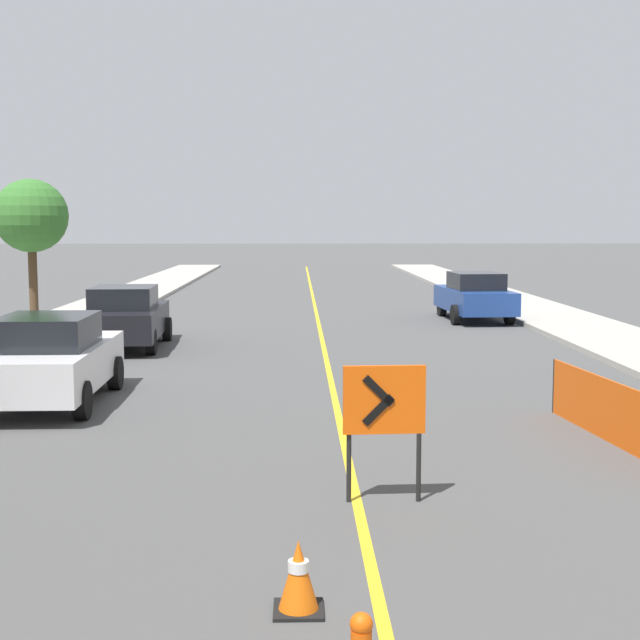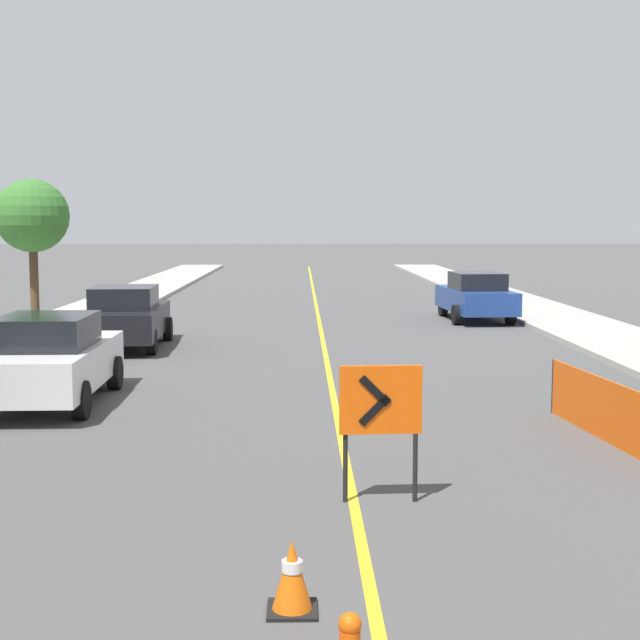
{
  "view_description": "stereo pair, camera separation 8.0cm",
  "coord_description": "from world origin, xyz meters",
  "px_view_note": "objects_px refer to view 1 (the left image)",
  "views": [
    {
      "loc": [
        -0.68,
        7.28,
        3.18
      ],
      "look_at": [
        -0.16,
        27.33,
        1.0
      ],
      "focal_mm": 50.0,
      "sensor_mm": 36.0,
      "label": 1
    },
    {
      "loc": [
        -0.6,
        7.27,
        3.18
      ],
      "look_at": [
        -0.16,
        27.33,
        1.0
      ],
      "focal_mm": 50.0,
      "sensor_mm": 36.0,
      "label": 2
    }
  ],
  "objects_px": {
    "arrow_barricade_primary": "(384,406)",
    "parked_car_curb_near": "(50,359)",
    "traffic_cone_third": "(298,576)",
    "parked_car_curb_mid": "(125,317)",
    "parked_car_curb_far": "(475,296)",
    "street_tree_left_near": "(31,217)"
  },
  "relations": [
    {
      "from": "parked_car_curb_far",
      "to": "traffic_cone_third",
      "type": "bearing_deg",
      "value": -108.25
    },
    {
      "from": "arrow_barricade_primary",
      "to": "parked_car_curb_near",
      "type": "xyz_separation_m",
      "value": [
        -5.34,
        5.7,
        -0.31
      ]
    },
    {
      "from": "arrow_barricade_primary",
      "to": "street_tree_left_near",
      "type": "height_order",
      "value": "street_tree_left_near"
    },
    {
      "from": "street_tree_left_near",
      "to": "traffic_cone_third",
      "type": "bearing_deg",
      "value": -67.64
    },
    {
      "from": "arrow_barricade_primary",
      "to": "street_tree_left_near",
      "type": "distance_m",
      "value": 17.24
    },
    {
      "from": "parked_car_curb_near",
      "to": "parked_car_curb_mid",
      "type": "relative_size",
      "value": 0.99
    },
    {
      "from": "parked_car_curb_near",
      "to": "arrow_barricade_primary",
      "type": "bearing_deg",
      "value": -47.73
    },
    {
      "from": "traffic_cone_third",
      "to": "parked_car_curb_far",
      "type": "bearing_deg",
      "value": 75.15
    },
    {
      "from": "arrow_barricade_primary",
      "to": "parked_car_curb_near",
      "type": "height_order",
      "value": "parked_car_curb_near"
    },
    {
      "from": "traffic_cone_third",
      "to": "parked_car_curb_mid",
      "type": "xyz_separation_m",
      "value": [
        -4.41,
        15.76,
        0.5
      ]
    },
    {
      "from": "traffic_cone_third",
      "to": "parked_car_curb_far",
      "type": "xyz_separation_m",
      "value": [
        5.84,
        22.02,
        0.5
      ]
    },
    {
      "from": "parked_car_curb_mid",
      "to": "parked_car_curb_far",
      "type": "height_order",
      "value": "same"
    },
    {
      "from": "parked_car_curb_near",
      "to": "parked_car_curb_far",
      "type": "relative_size",
      "value": 0.98
    },
    {
      "from": "arrow_barricade_primary",
      "to": "parked_car_curb_far",
      "type": "distance_m",
      "value": 19.73
    },
    {
      "from": "parked_car_curb_far",
      "to": "street_tree_left_near",
      "type": "height_order",
      "value": "street_tree_left_near"
    },
    {
      "from": "parked_car_curb_mid",
      "to": "street_tree_left_near",
      "type": "distance_m",
      "value": 4.4
    },
    {
      "from": "parked_car_curb_mid",
      "to": "parked_car_curb_near",
      "type": "bearing_deg",
      "value": -92.29
    },
    {
      "from": "arrow_barricade_primary",
      "to": "parked_car_curb_far",
      "type": "height_order",
      "value": "parked_car_curb_far"
    },
    {
      "from": "arrow_barricade_primary",
      "to": "parked_car_curb_far",
      "type": "relative_size",
      "value": 0.36
    },
    {
      "from": "arrow_barricade_primary",
      "to": "parked_car_curb_near",
      "type": "bearing_deg",
      "value": 130.21
    },
    {
      "from": "parked_car_curb_near",
      "to": "street_tree_left_near",
      "type": "xyz_separation_m",
      "value": [
        -2.97,
        9.24,
        2.56
      ]
    },
    {
      "from": "parked_car_curb_near",
      "to": "street_tree_left_near",
      "type": "height_order",
      "value": "street_tree_left_near"
    }
  ]
}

